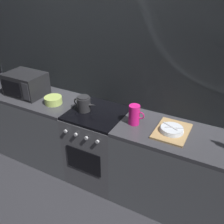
% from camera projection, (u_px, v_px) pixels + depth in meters
% --- Properties ---
extents(ground_plane, '(8.00, 8.00, 0.00)m').
position_uv_depth(ground_plane, '(99.00, 175.00, 3.10)').
color(ground_plane, '#2D2D33').
extents(back_wall, '(3.60, 0.05, 2.40)m').
position_uv_depth(back_wall, '(111.00, 76.00, 2.76)').
color(back_wall, gray).
rests_on(back_wall, ground_plane).
extents(counter_left, '(1.20, 0.60, 0.90)m').
position_uv_depth(counter_left, '(39.00, 126.00, 3.25)').
color(counter_left, '#515459').
rests_on(counter_left, ground_plane).
extents(stove_unit, '(0.60, 0.63, 0.90)m').
position_uv_depth(stove_unit, '(98.00, 146.00, 2.88)').
color(stove_unit, '#4C4C51').
rests_on(stove_unit, ground_plane).
extents(counter_right, '(1.20, 0.60, 0.90)m').
position_uv_depth(counter_right, '(174.00, 171.00, 2.51)').
color(counter_right, '#515459').
rests_on(counter_right, ground_plane).
extents(microwave, '(0.46, 0.35, 0.27)m').
position_uv_depth(microwave, '(26.00, 84.00, 2.98)').
color(microwave, black).
rests_on(microwave, counter_left).
extents(kettle, '(0.28, 0.15, 0.17)m').
position_uv_depth(kettle, '(84.00, 104.00, 2.65)').
color(kettle, '#262628').
rests_on(kettle, stove_unit).
extents(mixing_bowl, '(0.20, 0.20, 0.08)m').
position_uv_depth(mixing_bowl, '(53.00, 100.00, 2.82)').
color(mixing_bowl, '#B7D166').
rests_on(mixing_bowl, counter_left).
extents(pitcher, '(0.16, 0.11, 0.20)m').
position_uv_depth(pitcher, '(134.00, 115.00, 2.41)').
color(pitcher, '#E5197A').
rests_on(pitcher, counter_right).
extents(dish_pile, '(0.30, 0.40, 0.07)m').
position_uv_depth(dish_pile, '(172.00, 130.00, 2.31)').
color(dish_pile, tan).
rests_on(dish_pile, counter_right).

